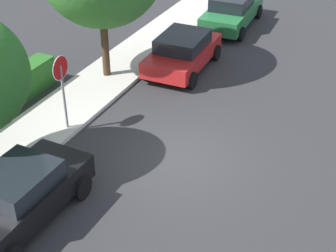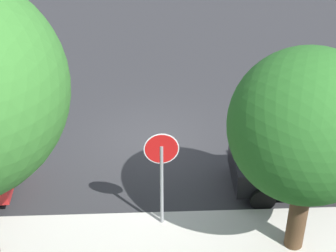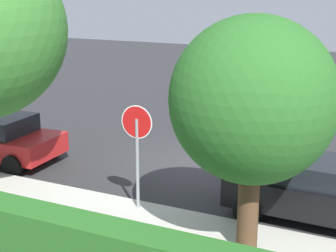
% 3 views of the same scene
% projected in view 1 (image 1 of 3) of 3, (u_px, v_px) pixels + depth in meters
% --- Properties ---
extents(ground_plane, '(60.00, 60.00, 0.00)m').
position_uv_depth(ground_plane, '(178.00, 157.00, 15.52)').
color(ground_plane, '#2D2D30').
extents(sidewalk_curb, '(32.00, 2.27, 0.14)m').
position_uv_depth(sidewalk_curb, '(53.00, 120.00, 17.19)').
color(sidewalk_curb, beige).
rests_on(sidewalk_curb, ground_plane).
extents(stop_sign, '(0.79, 0.08, 2.65)m').
position_uv_depth(stop_sign, '(62.00, 81.00, 15.79)').
color(stop_sign, gray).
rests_on(stop_sign, ground_plane).
extents(parked_car_black, '(4.16, 2.03, 1.48)m').
position_uv_depth(parked_car_black, '(19.00, 196.00, 12.84)').
color(parked_car_black, black).
rests_on(parked_car_black, ground_plane).
extents(parked_car_red, '(4.08, 2.22, 1.45)m').
position_uv_depth(parked_car_red, '(183.00, 51.00, 20.24)').
color(parked_car_red, red).
rests_on(parked_car_red, ground_plane).
extents(parked_car_green, '(4.66, 2.21, 1.55)m').
position_uv_depth(parked_car_green, '(232.00, 10.00, 24.12)').
color(parked_car_green, '#236B38').
rests_on(parked_car_green, ground_plane).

